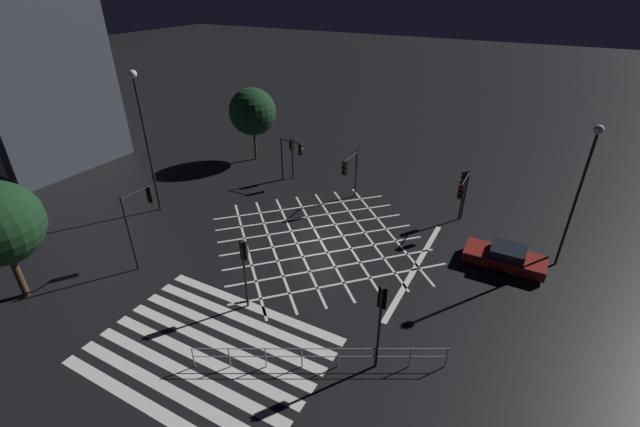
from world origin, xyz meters
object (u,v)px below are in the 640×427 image
traffic_light_median_south (245,260)px  traffic_light_nw_cross (292,150)px  traffic_light_ne_main (463,185)px  street_lamp_east (584,176)px  street_tree_far (253,112)px  waiting_car (505,257)px  traffic_light_se_cross (381,311)px  traffic_light_nw_main (293,152)px  street_lamp_west (142,120)px  traffic_light_ne_cross (463,192)px  traffic_light_sw_cross (141,210)px  traffic_light_median_north (349,169)px

traffic_light_median_south → traffic_light_nw_cross: (-5.95, 13.68, -0.29)m
traffic_light_ne_main → street_lamp_east: size_ratio=0.43×
street_tree_far → waiting_car: bearing=-16.8°
traffic_light_median_south → waiting_car: traffic_light_median_south is taller
traffic_light_median_south → waiting_car: (10.39, 9.23, -2.05)m
traffic_light_se_cross → waiting_car: traffic_light_se_cross is taller
street_tree_far → traffic_light_nw_main: bearing=-24.9°
traffic_light_ne_main → street_lamp_west: size_ratio=0.37×
traffic_light_ne_cross → waiting_car: size_ratio=0.81×
traffic_light_sw_cross → traffic_light_ne_main: traffic_light_sw_cross is taller
traffic_light_median_south → traffic_light_se_cross: traffic_light_se_cross is taller
traffic_light_nw_main → traffic_light_nw_cross: bearing=131.0°
traffic_light_nw_main → waiting_car: size_ratio=0.81×
street_lamp_west → waiting_car: size_ratio=2.18×
traffic_light_sw_cross → traffic_light_median_north: 13.37m
traffic_light_ne_cross → traffic_light_median_north: 7.50m
street_lamp_west → traffic_light_ne_cross: bearing=21.6°
traffic_light_median_south → street_lamp_west: size_ratio=0.40×
traffic_light_ne_main → waiting_car: traffic_light_ne_main is taller
traffic_light_median_south → traffic_light_nw_cross: size_ratio=1.12×
traffic_light_median_north → waiting_car: bearing=75.7°
traffic_light_sw_cross → traffic_light_ne_main: (14.03, 12.84, -0.73)m
traffic_light_median_north → street_lamp_east: (13.22, -1.23, 2.75)m
traffic_light_sw_cross → traffic_light_ne_main: 19.03m
traffic_light_sw_cross → traffic_light_se_cross: bearing=-93.8°
traffic_light_ne_main → traffic_light_se_cross: (-0.16, -13.76, 0.42)m
traffic_light_median_north → street_lamp_west: size_ratio=0.38×
street_lamp_west → street_tree_far: bearing=88.4°
waiting_car → traffic_light_median_south: bearing=41.6°
traffic_light_ne_main → waiting_car: size_ratio=0.81×
traffic_light_ne_cross → waiting_car: bearing=46.9°
traffic_light_se_cross → traffic_light_ne_cross: bearing=-1.7°
traffic_light_median_south → traffic_light_nw_cross: 14.92m
traffic_light_median_north → street_lamp_west: bearing=-57.2°
street_lamp_east → traffic_light_sw_cross: bearing=-152.7°
traffic_light_ne_cross → traffic_light_nw_cross: size_ratio=1.05×
street_lamp_west → traffic_light_nw_cross: bearing=59.0°
traffic_light_ne_main → traffic_light_ne_cross: 1.06m
traffic_light_median_south → traffic_light_se_cross: 6.83m
traffic_light_se_cross → street_tree_far: (-17.68, 16.13, 1.29)m
traffic_light_ne_main → traffic_light_ne_cross: traffic_light_ne_main is taller
traffic_light_sw_cross → traffic_light_nw_main: bearing=-7.1°
traffic_light_median_north → street_lamp_east: street_lamp_east is taller
traffic_light_se_cross → street_lamp_west: (-17.99, 5.46, 3.34)m
traffic_light_ne_cross → street_lamp_east: 6.55m
traffic_light_ne_cross → traffic_light_median_south: traffic_light_median_south is taller
street_lamp_east → traffic_light_ne_main: bearing=156.8°
traffic_light_nw_cross → street_tree_far: bearing=-111.7°
traffic_light_ne_main → street_lamp_west: bearing=24.6°
traffic_light_se_cross → traffic_light_median_south: bearing=85.9°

